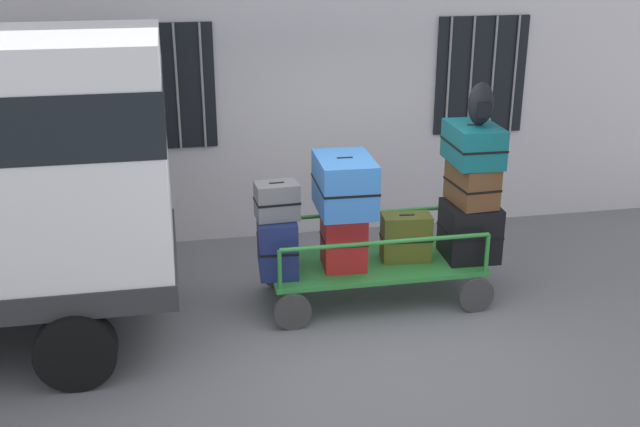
% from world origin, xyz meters
% --- Properties ---
extents(ground_plane, '(40.00, 40.00, 0.00)m').
position_xyz_m(ground_plane, '(0.00, 0.00, 0.00)').
color(ground_plane, slate).
extents(building_wall, '(12.00, 0.38, 5.00)m').
position_xyz_m(building_wall, '(0.00, 2.75, 2.50)').
color(building_wall, silver).
rests_on(building_wall, ground).
extents(luggage_cart, '(2.31, 1.03, 0.43)m').
position_xyz_m(luggage_cart, '(0.28, 0.55, 0.35)').
color(luggage_cart, '#2D8438').
rests_on(luggage_cart, ground).
extents(cart_railing, '(2.20, 0.90, 0.43)m').
position_xyz_m(cart_railing, '(0.28, 0.55, 0.78)').
color(cart_railing, '#2D8438').
rests_on(cart_railing, luggage_cart).
extents(suitcase_left_bottom, '(0.44, 0.68, 0.60)m').
position_xyz_m(suitcase_left_bottom, '(-0.76, 0.57, 0.73)').
color(suitcase_left_bottom, navy).
rests_on(suitcase_left_bottom, luggage_cart).
extents(suitcase_left_middle, '(0.45, 0.33, 0.38)m').
position_xyz_m(suitcase_left_middle, '(-0.76, 0.51, 1.21)').
color(suitcase_left_middle, slate).
rests_on(suitcase_left_middle, suitcase_left_bottom).
extents(suitcase_midleft_bottom, '(0.47, 0.47, 0.64)m').
position_xyz_m(suitcase_midleft_bottom, '(-0.07, 0.52, 0.74)').
color(suitcase_midleft_bottom, '#B21E1E').
rests_on(suitcase_midleft_bottom, luggage_cart).
extents(suitcase_midleft_middle, '(0.58, 0.82, 0.56)m').
position_xyz_m(suitcase_midleft_middle, '(-0.07, 0.51, 1.34)').
color(suitcase_midleft_middle, '#3372C6').
rests_on(suitcase_midleft_middle, suitcase_midleft_bottom).
extents(suitcase_center_bottom, '(0.55, 0.33, 0.51)m').
position_xyz_m(suitcase_center_bottom, '(0.63, 0.57, 0.68)').
color(suitcase_center_bottom, '#4C5119').
rests_on(suitcase_center_bottom, luggage_cart).
extents(suitcase_midright_bottom, '(0.59, 0.60, 0.60)m').
position_xyz_m(suitcase_midright_bottom, '(1.32, 0.52, 0.73)').
color(suitcase_midright_bottom, black).
rests_on(suitcase_midright_bottom, luggage_cart).
extents(suitcase_midright_middle, '(0.43, 0.63, 0.43)m').
position_xyz_m(suitcase_midright_middle, '(1.32, 0.55, 1.25)').
color(suitcase_midright_middle, brown).
rests_on(suitcase_midright_middle, suitcase_midright_bottom).
extents(suitcase_midright_top, '(0.50, 0.73, 0.41)m').
position_xyz_m(suitcase_midright_top, '(1.32, 0.59, 1.67)').
color(suitcase_midright_top, '#0F5960').
rests_on(suitcase_midright_top, suitcase_midright_middle).
extents(backpack, '(0.27, 0.22, 0.44)m').
position_xyz_m(backpack, '(1.35, 0.54, 2.10)').
color(backpack, black).
rests_on(backpack, suitcase_midright_top).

